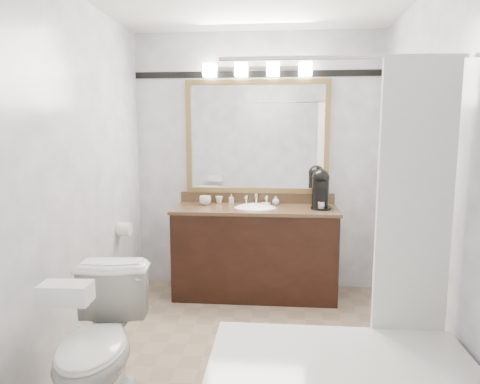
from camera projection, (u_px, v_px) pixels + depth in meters
name	position (u px, v px, depth m)	size (l,w,h in m)	color
room	(248.00, 177.00, 2.94)	(2.42, 2.62, 2.52)	#9F866C
vanity	(255.00, 250.00, 4.06)	(1.53, 0.58, 0.97)	black
mirror	(257.00, 137.00, 4.17)	(1.40, 0.04, 1.10)	olive
vanity_light_bar	(257.00, 70.00, 4.03)	(1.02, 0.14, 0.12)	silver
accent_stripe	(257.00, 74.00, 4.10)	(2.40, 0.01, 0.06)	black
tp_roll	(124.00, 229.00, 3.78)	(0.12, 0.12, 0.11)	white
toilet	(100.00, 346.00, 2.36)	(0.43, 0.76, 0.78)	white
tissue_box	(66.00, 293.00, 1.96)	(0.23, 0.12, 0.09)	white
coffee_maker	(321.00, 188.00, 3.94)	(0.19, 0.24, 0.36)	black
cup_left	(205.00, 200.00, 4.14)	(0.11, 0.11, 0.09)	white
cup_right	(219.00, 200.00, 4.24)	(0.07, 0.07, 0.07)	white
soap_bottle_a	(231.00, 199.00, 4.23)	(0.04, 0.04, 0.09)	white
soap_bottle_b	(276.00, 200.00, 4.15)	(0.07, 0.07, 0.08)	white
soap_bar	(265.00, 204.00, 4.11)	(0.08, 0.05, 0.03)	beige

